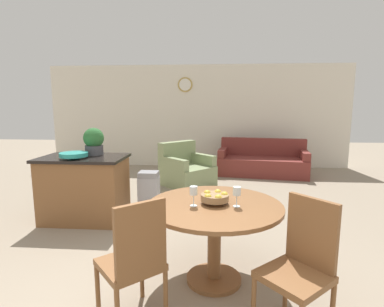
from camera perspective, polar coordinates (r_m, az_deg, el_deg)
wall_back at (r=8.10m, az=0.94°, el=7.10°), size 8.00×0.09×2.70m
dining_table at (r=2.82m, az=4.31°, el=-12.82°), size 1.23×1.23×0.76m
dining_chair_near_left at (r=2.35m, az=-10.90°, el=-18.90°), size 0.59×0.59×0.99m
dining_chair_near_right at (r=2.40m, az=20.10°, el=-18.74°), size 0.59×0.59×0.99m
fruit_bowl at (r=2.74m, az=4.38°, el=-8.28°), size 0.25×0.25×0.11m
wine_glass_left at (r=2.65m, az=0.30°, el=-7.26°), size 0.07×0.07×0.18m
wine_glass_right at (r=2.67m, az=8.54°, el=-7.29°), size 0.07×0.07×0.18m
kitchen_island at (r=4.58m, az=-19.75°, el=-6.26°), size 1.18×0.75×0.93m
teal_bowl at (r=4.36m, az=-21.61°, el=-0.22°), size 0.37×0.37×0.08m
potted_plant at (r=4.58m, az=-18.20°, el=2.26°), size 0.29×0.29×0.39m
trash_bin at (r=4.50m, az=-8.18°, el=-7.74°), size 0.29×0.24×0.68m
couch at (r=7.37m, az=13.23°, el=-1.68°), size 2.15×1.21×0.84m
armchair at (r=6.24m, az=-1.14°, el=-3.30°), size 1.24×1.24×0.88m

